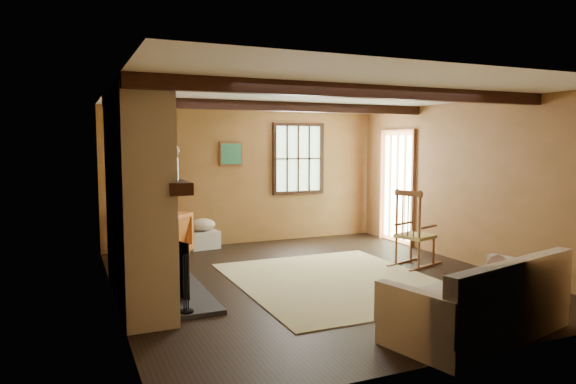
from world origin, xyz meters
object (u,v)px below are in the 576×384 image
rocking_chair (414,234)px  fireplace (139,204)px  laundry_basket (203,240)px  sofa (482,307)px  armchair (158,235)px

rocking_chair → fireplace: bearing=72.1°
fireplace → laundry_basket: 3.04m
sofa → laundry_basket: 5.15m
fireplace → sofa: 3.75m
rocking_chair → sofa: (-1.11, -2.50, -0.20)m
rocking_chair → sofa: size_ratio=0.55×
rocking_chair → armchair: rocking_chair is taller
fireplace → rocking_chair: size_ratio=2.13×
rocking_chair → laundry_basket: rocking_chair is taller
armchair → rocking_chair: bearing=104.0°
sofa → armchair: bearing=102.7°
armchair → sofa: bearing=71.1°
rocking_chair → sofa: 2.74m
armchair → fireplace: bearing=30.2°
sofa → laundry_basket: bearing=92.2°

